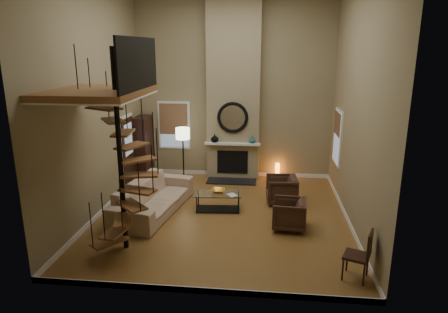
# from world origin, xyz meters

# --- Properties ---
(ground) EXTENTS (6.00, 6.50, 0.01)m
(ground) POSITION_xyz_m (0.00, 0.00, -0.01)
(ground) COLOR olive
(ground) RESTS_ON ground
(back_wall) EXTENTS (6.00, 0.02, 5.50)m
(back_wall) POSITION_xyz_m (0.00, 3.25, 2.75)
(back_wall) COLOR #8F825C
(back_wall) RESTS_ON ground
(front_wall) EXTENTS (6.00, 0.02, 5.50)m
(front_wall) POSITION_xyz_m (0.00, -3.25, 2.75)
(front_wall) COLOR #8F825C
(front_wall) RESTS_ON ground
(left_wall) EXTENTS (0.02, 6.50, 5.50)m
(left_wall) POSITION_xyz_m (-3.00, 0.00, 2.75)
(left_wall) COLOR #8F825C
(left_wall) RESTS_ON ground
(right_wall) EXTENTS (0.02, 6.50, 5.50)m
(right_wall) POSITION_xyz_m (3.00, 0.00, 2.75)
(right_wall) COLOR #8F825C
(right_wall) RESTS_ON ground
(baseboard_back) EXTENTS (6.00, 0.02, 0.12)m
(baseboard_back) POSITION_xyz_m (0.00, 3.24, 0.06)
(baseboard_back) COLOR white
(baseboard_back) RESTS_ON ground
(baseboard_front) EXTENTS (6.00, 0.02, 0.12)m
(baseboard_front) POSITION_xyz_m (0.00, -3.24, 0.06)
(baseboard_front) COLOR white
(baseboard_front) RESTS_ON ground
(baseboard_left) EXTENTS (0.02, 6.50, 0.12)m
(baseboard_left) POSITION_xyz_m (-2.99, 0.00, 0.06)
(baseboard_left) COLOR white
(baseboard_left) RESTS_ON ground
(baseboard_right) EXTENTS (0.02, 6.50, 0.12)m
(baseboard_right) POSITION_xyz_m (2.99, 0.00, 0.06)
(baseboard_right) COLOR white
(baseboard_right) RESTS_ON ground
(chimney_breast) EXTENTS (1.60, 0.38, 5.50)m
(chimney_breast) POSITION_xyz_m (0.00, 3.06, 2.75)
(chimney_breast) COLOR #92845E
(chimney_breast) RESTS_ON ground
(hearth) EXTENTS (1.50, 0.60, 0.04)m
(hearth) POSITION_xyz_m (0.00, 2.57, 0.02)
(hearth) COLOR black
(hearth) RESTS_ON ground
(firebox) EXTENTS (0.95, 0.02, 0.72)m
(firebox) POSITION_xyz_m (0.00, 2.86, 0.55)
(firebox) COLOR black
(firebox) RESTS_ON chimney_breast
(mantel) EXTENTS (1.70, 0.18, 0.06)m
(mantel) POSITION_xyz_m (0.00, 2.78, 1.15)
(mantel) COLOR white
(mantel) RESTS_ON chimney_breast
(mirror_frame) EXTENTS (0.94, 0.10, 0.94)m
(mirror_frame) POSITION_xyz_m (0.00, 2.84, 1.95)
(mirror_frame) COLOR black
(mirror_frame) RESTS_ON chimney_breast
(mirror_disc) EXTENTS (0.80, 0.01, 0.80)m
(mirror_disc) POSITION_xyz_m (0.00, 2.85, 1.95)
(mirror_disc) COLOR white
(mirror_disc) RESTS_ON chimney_breast
(vase_left) EXTENTS (0.24, 0.24, 0.25)m
(vase_left) POSITION_xyz_m (-0.55, 2.82, 1.30)
(vase_left) COLOR black
(vase_left) RESTS_ON mantel
(vase_right) EXTENTS (0.20, 0.20, 0.21)m
(vase_right) POSITION_xyz_m (0.60, 2.82, 1.28)
(vase_right) COLOR #1C5C62
(vase_right) RESTS_ON mantel
(window_back) EXTENTS (1.02, 0.06, 1.52)m
(window_back) POSITION_xyz_m (-1.90, 3.22, 1.62)
(window_back) COLOR white
(window_back) RESTS_ON back_wall
(window_right) EXTENTS (0.06, 1.02, 1.52)m
(window_right) POSITION_xyz_m (2.97, 2.00, 1.63)
(window_right) COLOR white
(window_right) RESTS_ON right_wall
(entry_door) EXTENTS (0.10, 1.05, 2.16)m
(entry_door) POSITION_xyz_m (-2.95, 1.80, 1.05)
(entry_door) COLOR white
(entry_door) RESTS_ON ground
(loft) EXTENTS (1.70, 2.20, 1.09)m
(loft) POSITION_xyz_m (-2.04, -1.80, 3.24)
(loft) COLOR brown
(loft) RESTS_ON left_wall
(spiral_stair) EXTENTS (1.47, 1.47, 4.06)m
(spiral_stair) POSITION_xyz_m (-1.78, -1.79, 1.78)
(spiral_stair) COLOR black
(spiral_stair) RESTS_ON ground
(hutch) EXTENTS (0.41, 0.88, 1.97)m
(hutch) POSITION_xyz_m (-2.81, 2.80, 0.95)
(hutch) COLOR black
(hutch) RESTS_ON ground
(sofa) EXTENTS (1.53, 2.96, 0.82)m
(sofa) POSITION_xyz_m (-1.74, 0.08, 0.40)
(sofa) COLOR tan
(sofa) RESTS_ON ground
(armchair_near) EXTENTS (0.85, 0.83, 0.73)m
(armchair_near) POSITION_xyz_m (1.54, 1.05, 0.35)
(armchair_near) COLOR #40281D
(armchair_near) RESTS_ON ground
(armchair_far) EXTENTS (0.80, 0.78, 0.68)m
(armchair_far) POSITION_xyz_m (1.65, -0.55, 0.35)
(armchair_far) COLOR #40281D
(armchair_far) RESTS_ON ground
(coffee_table) EXTENTS (1.23, 0.68, 0.45)m
(coffee_table) POSITION_xyz_m (-0.15, 0.35, 0.28)
(coffee_table) COLOR silver
(coffee_table) RESTS_ON ground
(bowl) EXTENTS (0.36, 0.36, 0.09)m
(bowl) POSITION_xyz_m (-0.15, 0.40, 0.50)
(bowl) COLOR gold
(bowl) RESTS_ON coffee_table
(book) EXTENTS (0.32, 0.33, 0.03)m
(book) POSITION_xyz_m (0.20, 0.20, 0.46)
(book) COLOR gray
(book) RESTS_ON coffee_table
(floor_lamp) EXTENTS (0.41, 0.41, 1.72)m
(floor_lamp) POSITION_xyz_m (-1.42, 2.27, 1.41)
(floor_lamp) COLOR black
(floor_lamp) RESTS_ON ground
(accent_lamp) EXTENTS (0.13, 0.13, 0.46)m
(accent_lamp) POSITION_xyz_m (1.40, 3.08, 0.25)
(accent_lamp) COLOR orange
(accent_lamp) RESTS_ON ground
(side_chair) EXTENTS (0.55, 0.54, 0.93)m
(side_chair) POSITION_xyz_m (2.74, -2.51, 0.53)
(side_chair) COLOR black
(side_chair) RESTS_ON ground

